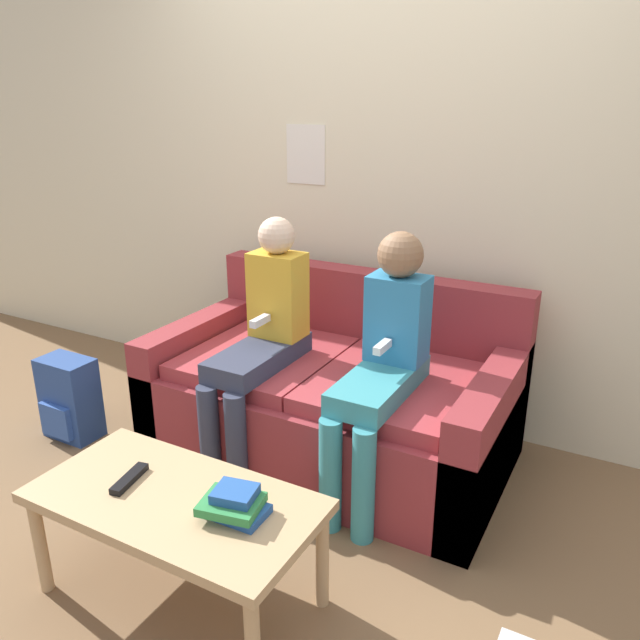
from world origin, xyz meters
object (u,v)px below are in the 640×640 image
(person_right, at_px, (383,357))
(tv_remote, at_px, (129,479))
(coffee_table, at_px, (175,509))
(person_left, at_px, (262,334))
(couch, at_px, (334,398))
(backpack, at_px, (69,399))

(person_right, relative_size, tv_remote, 6.38)
(coffee_table, xyz_separation_m, person_right, (0.34, 0.88, 0.27))
(coffee_table, relative_size, tv_remote, 5.44)
(coffee_table, distance_m, person_left, 0.95)
(person_left, xyz_separation_m, person_right, (0.58, 0.00, 0.01))
(couch, bearing_deg, tv_remote, -100.32)
(couch, height_order, person_right, person_right)
(person_right, xyz_separation_m, tv_remote, (-0.53, -0.89, -0.21))
(person_left, bearing_deg, person_right, 0.32)
(person_left, height_order, backpack, person_left)
(coffee_table, height_order, person_left, person_left)
(person_right, height_order, backpack, person_right)
(person_left, xyz_separation_m, backpack, (-0.95, -0.30, -0.42))
(couch, bearing_deg, coffee_table, -90.79)
(coffee_table, bearing_deg, backpack, 154.35)
(couch, distance_m, coffee_table, 1.09)
(person_left, height_order, person_right, person_left)
(coffee_table, bearing_deg, person_left, 105.39)
(couch, distance_m, backpack, 1.31)
(person_left, bearing_deg, backpack, -162.34)
(couch, bearing_deg, backpack, -157.10)
(coffee_table, distance_m, tv_remote, 0.19)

